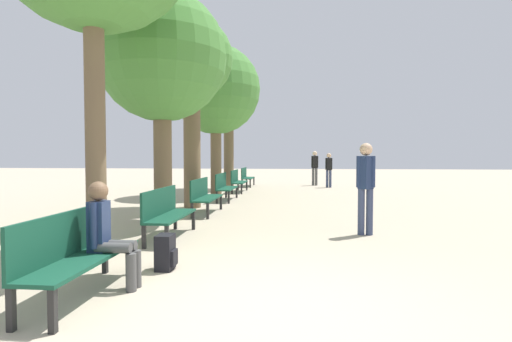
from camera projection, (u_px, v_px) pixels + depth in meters
The scene contains 16 objects.
ground_plane at pixel (264, 309), 3.91m from camera, with size 80.00×80.00×0.00m, color #B7A88E.
bench_row_0 at pixel (75, 249), 4.23m from camera, with size 0.47×1.79×0.90m.
bench_row_1 at pixel (166, 210), 7.24m from camera, with size 0.47×1.79×0.90m.
bench_row_2 at pixel (204, 194), 10.25m from camera, with size 0.47×1.79×0.90m.
bench_row_3 at pixel (224, 185), 13.26m from camera, with size 0.47×1.79×0.90m.
bench_row_4 at pixel (237, 180), 16.27m from camera, with size 0.47×1.79×0.90m.
bench_row_5 at pixel (246, 176), 19.28m from camera, with size 0.47×1.79×0.90m.
tree_row_1 at pixel (162, 58), 8.81m from camera, with size 2.87×2.87×5.13m.
tree_row_2 at pixel (192, 63), 11.35m from camera, with size 2.36×2.36×5.45m.
tree_row_3 at pixel (216, 90), 14.85m from camera, with size 3.32×3.32×5.61m.
tree_row_4 at pixel (229, 97), 17.74m from camera, with size 2.69×2.69×5.52m.
person_seated at pixel (108, 232), 4.49m from camera, with size 0.57×0.32×1.21m.
backpack at pixel (166, 252), 5.24m from camera, with size 0.25×0.29×0.47m.
pedestrian_near at pixel (366, 182), 7.51m from camera, with size 0.35×0.31×1.74m.
pedestrian_mid at pixel (329, 168), 18.56m from camera, with size 0.32×0.22×1.60m.
pedestrian_far at pixel (315, 166), 19.87m from camera, with size 0.35×0.29×1.71m.
Camera 1 is at (0.30, -3.84, 1.51)m, focal length 28.00 mm.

